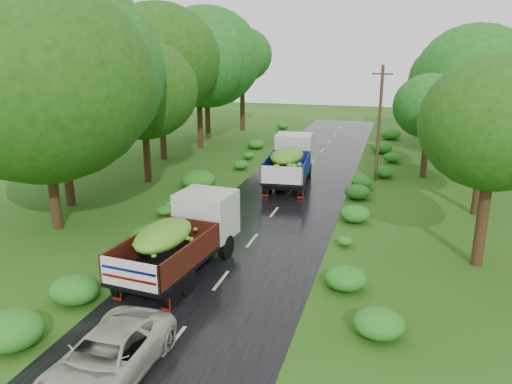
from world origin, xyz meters
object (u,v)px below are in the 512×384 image
at_px(truck_far, 290,159).
at_px(utility_pole, 379,123).
at_px(truck_near, 183,235).
at_px(car, 107,357).

height_order(truck_far, utility_pole, utility_pole).
height_order(truck_near, utility_pole, utility_pole).
height_order(car, utility_pole, utility_pole).
relative_size(truck_near, car, 1.44).
xyz_separation_m(truck_near, car, (0.70, -6.38, -0.83)).
bearing_deg(truck_far, utility_pole, 20.41).
bearing_deg(car, utility_pole, 76.21).
distance_m(truck_near, car, 6.47).
relative_size(truck_far, utility_pole, 0.95).
distance_m(truck_near, utility_pole, 16.82).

